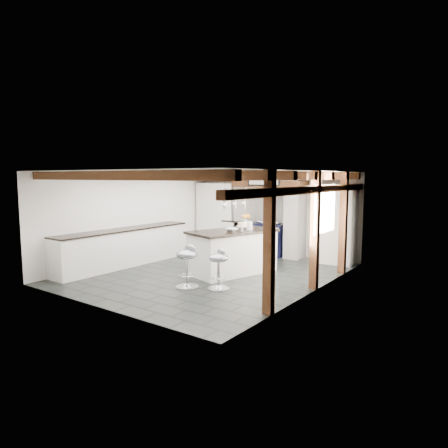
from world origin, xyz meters
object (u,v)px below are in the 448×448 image
Objects in this scene: range_cooker at (268,238)px; kitchen_island at (233,251)px; bar_stool_near at (219,264)px; bar_stool_far at (187,261)px.

kitchen_island is at bearing -80.43° from range_cooker.
bar_stool_near is at bearing -49.75° from kitchen_island.
bar_stool_near is (0.95, -3.62, 0.03)m from range_cooker.
bar_stool_near is at bearing 34.21° from bar_stool_far.
kitchen_island reaches higher than range_cooker.
range_cooker is 3.91m from bar_stool_far.
kitchen_island is 2.74× the size of bar_stool_near.
range_cooker is 1.17× the size of bar_stool_far.
range_cooker is at bearing 104.69° from bar_stool_far.
bar_stool_far is (0.37, -3.89, 0.07)m from range_cooker.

